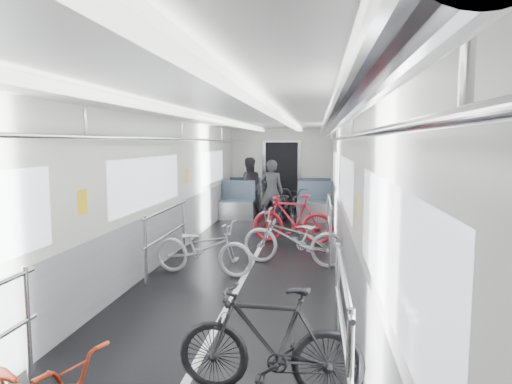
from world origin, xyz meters
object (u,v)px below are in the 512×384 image
bike_left_far (203,247)px  bike_aisle (289,206)px  person_seated (249,186)px  bike_right_near (269,341)px  bike_right_mid (294,238)px  bike_right_far (293,219)px  person_standing (272,192)px

bike_left_far → bike_aisle: bearing=-4.5°
person_seated → bike_aisle: bearing=113.5°
bike_aisle → person_seated: 2.02m
bike_right_near → bike_aisle: bike_aisle is taller
bike_right_near → bike_right_mid: size_ratio=0.86×
bike_right_far → person_standing: person_standing is taller
bike_left_far → person_seated: size_ratio=1.00×
bike_left_far → bike_right_far: (1.23, 2.35, 0.07)m
bike_right_mid → bike_right_far: 1.65m
bike_right_mid → person_standing: size_ratio=1.08×
bike_aisle → person_standing: (-0.44, 0.10, 0.32)m
bike_right_near → bike_aisle: bearing=-175.1°
bike_right_mid → person_seated: bearing=-152.9°
bike_right_mid → person_standing: 3.84m
bike_left_far → person_seated: person_seated is taller
bike_left_far → bike_right_mid: (1.33, 0.70, 0.04)m
bike_right_far → bike_aisle: size_ratio=0.91×
person_standing → bike_left_far: bearing=89.1°
bike_right_mid → person_seated: (-1.53, 5.21, 0.34)m
person_seated → bike_right_mid: bearing=91.6°
bike_right_near → bike_aisle: 7.55m
bike_aisle → person_standing: person_standing is taller
person_standing → bike_right_far: bearing=113.4°
bike_right_far → person_seated: (-1.42, 3.57, 0.30)m
bike_right_near → person_standing: person_standing is taller
bike_right_far → person_seated: bearing=-149.9°
bike_right_mid → person_seated: person_seated is taller
person_standing → person_seated: 1.66m
bike_right_near → bike_right_mid: (-0.01, 3.89, 0.01)m
bike_aisle → bike_right_mid: bearing=-104.1°
bike_left_far → bike_right_near: bearing=-148.2°
bike_aisle → bike_right_far: bearing=-103.3°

